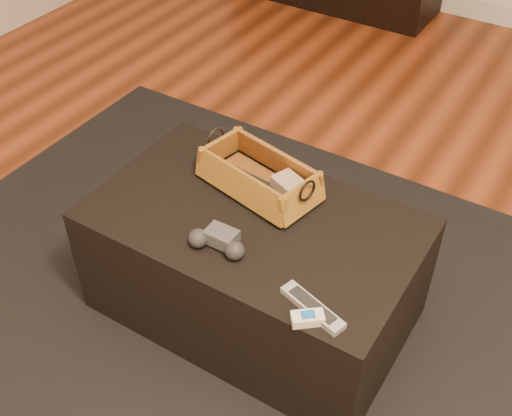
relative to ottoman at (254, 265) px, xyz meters
The scene contains 10 objects.
floor 0.26m from the ottoman, 15.94° to the right, with size 5.00×5.50×0.01m, color brown.
baseboard 2.71m from the ottoman, 87.55° to the left, with size 5.00×0.04×0.12m, color white.
area_rug 0.22m from the ottoman, 90.00° to the right, with size 2.60×2.00×0.01m, color black.
ottoman is the anchor object (origin of this frame).
tv_remote 0.27m from the ottoman, 125.48° to the left, with size 0.21×0.05×0.02m, color black.
cloth_bundle 0.29m from the ottoman, 69.57° to the left, with size 0.11×0.07×0.06m, color tan.
wicker_basket 0.29m from the ottoman, 115.29° to the left, with size 0.42×0.28×0.14m.
game_controller 0.29m from the ottoman, 94.61° to the right, with size 0.18×0.10×0.06m.
silver_remote 0.45m from the ottoman, 35.14° to the right, with size 0.20×0.10×0.02m.
cream_gadget 0.48m from the ottoman, 39.06° to the right, with size 0.09×0.09×0.03m.
Camera 1 is at (0.65, -1.19, 1.72)m, focal length 45.00 mm.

